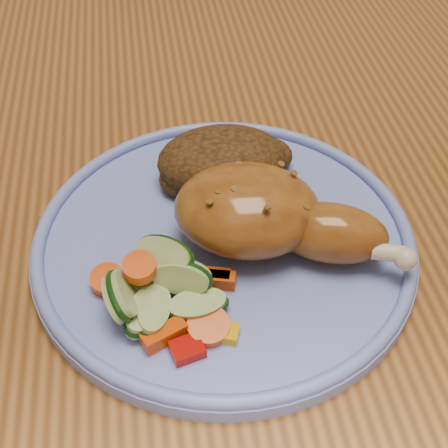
% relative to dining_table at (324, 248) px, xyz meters
% --- Properties ---
extents(dining_table, '(0.90, 1.40, 0.75)m').
position_rel_dining_table_xyz_m(dining_table, '(0.00, 0.00, 0.00)').
color(dining_table, brown).
rests_on(dining_table, ground).
extents(chair_far, '(0.42, 0.42, 0.91)m').
position_rel_dining_table_xyz_m(chair_far, '(0.00, 0.63, -0.17)').
color(chair_far, '#4C2D16').
rests_on(chair_far, ground).
extents(plate, '(0.29, 0.29, 0.01)m').
position_rel_dining_table_xyz_m(plate, '(-0.11, -0.06, 0.09)').
color(plate, '#6E80DD').
rests_on(plate, dining_table).
extents(plate_rim, '(0.29, 0.29, 0.01)m').
position_rel_dining_table_xyz_m(plate_rim, '(-0.11, -0.06, 0.10)').
color(plate_rim, '#6E80DD').
rests_on(plate_rim, plate).
extents(chicken_leg, '(0.17, 0.12, 0.06)m').
position_rel_dining_table_xyz_m(chicken_leg, '(-0.08, -0.07, 0.12)').
color(chicken_leg, brown).
rests_on(chicken_leg, plate).
extents(rice_pilaf, '(0.11, 0.08, 0.05)m').
position_rel_dining_table_xyz_m(rice_pilaf, '(-0.10, 0.01, 0.11)').
color(rice_pilaf, '#492D12').
rests_on(rice_pilaf, plate).
extents(vegetable_pile, '(0.10, 0.10, 0.05)m').
position_rel_dining_table_xyz_m(vegetable_pile, '(-0.16, -0.12, 0.11)').
color(vegetable_pile, '#A50A05').
rests_on(vegetable_pile, plate).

